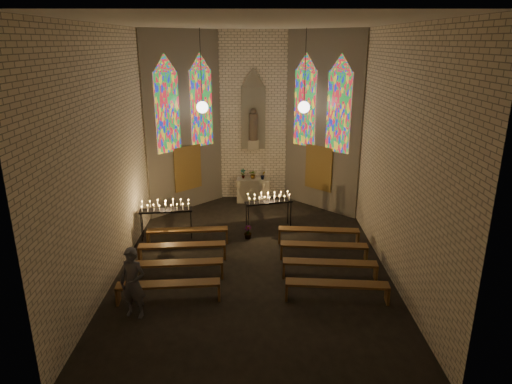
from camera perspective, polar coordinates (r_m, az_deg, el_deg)
floor at (r=14.61m, az=-0.37°, el=-8.30°), size 12.00×12.00×0.00m
room at (r=16.67m, az=-0.37°, el=8.56°), size 8.22×12.43×7.00m
altar at (r=19.47m, az=-0.33°, el=0.25°), size 1.40×0.60×1.00m
flower_vase_left at (r=19.35m, az=-1.64°, el=2.32°), size 0.24×0.18×0.42m
flower_vase_center at (r=19.31m, az=-0.35°, el=2.23°), size 0.37×0.33×0.38m
flower_vase_right at (r=19.20m, az=0.87°, el=2.11°), size 0.24×0.21×0.36m
aisle_flower_pot at (r=15.91m, az=-1.03°, el=-5.04°), size 0.34×0.34×0.47m
votive_stand_left at (r=15.92m, az=-11.23°, el=-1.93°), size 1.83×0.66×1.32m
votive_stand_right at (r=16.55m, az=1.60°, el=-0.95°), size 1.76×0.83×1.26m
pew_left_0 at (r=15.64m, az=-8.55°, el=-4.94°), size 2.73×0.60×0.52m
pew_right_0 at (r=15.62m, az=7.83°, el=-4.93°), size 2.73×0.60×0.52m
pew_left_1 at (r=14.55m, az=-9.21°, el=-6.81°), size 2.73×0.60×0.52m
pew_right_1 at (r=14.54m, az=8.46°, el=-6.80°), size 2.73×0.60×0.52m
pew_left_2 at (r=13.49m, az=-9.97°, el=-8.97°), size 2.73×0.60×0.52m
pew_right_2 at (r=13.48m, az=9.20°, el=-8.97°), size 2.73×0.60×0.52m
pew_left_3 at (r=12.46m, az=-10.88°, el=-11.50°), size 2.73×0.60×0.52m
pew_right_3 at (r=12.44m, az=10.08°, el=-11.49°), size 2.73×0.60×0.52m
visitor at (r=11.79m, az=-15.11°, el=-10.92°), size 0.76×0.60×1.83m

